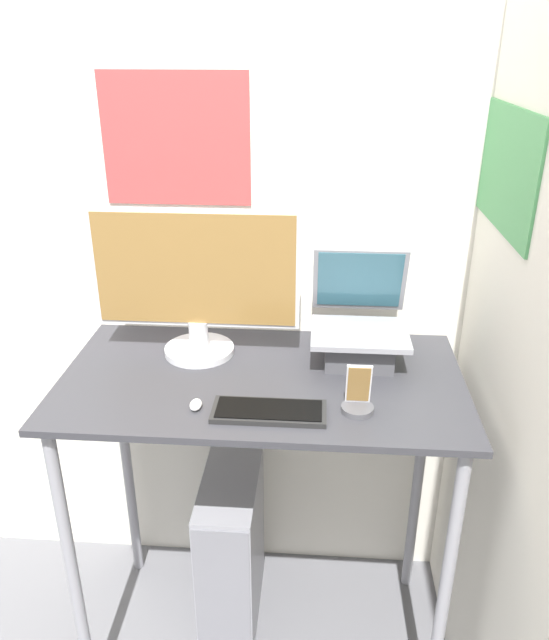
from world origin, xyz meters
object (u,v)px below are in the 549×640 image
laptop (359,334)px  computer_tower (232,548)px  monitor (196,286)px  keyboard (269,411)px  cell_phone (358,399)px  mouse (196,405)px

laptop → computer_tower: (-0.40, -0.03, -0.83)m
monitor → keyboard: size_ratio=2.07×
laptop → cell_phone: laptop is taller
computer_tower → mouse: bearing=-97.1°
monitor → keyboard: monitor is taller
monitor → keyboard: 0.46m
laptop → computer_tower: 0.93m
mouse → computer_tower: 0.81m
keyboard → computer_tower: bearing=119.0°
cell_phone → laptop: bearing=87.2°
mouse → monitor: bearing=98.9°
laptop → computer_tower: size_ratio=0.55×
mouse → cell_phone: bearing=3.1°
laptop → keyboard: size_ratio=1.08×
monitor → keyboard: bearing=-53.4°
laptop → keyboard: laptop is taller
keyboard → mouse: 0.19m
mouse → cell_phone: (0.42, 0.02, 0.02)m
monitor → cell_phone: monitor is taller
computer_tower → laptop: bearing=4.9°
laptop → mouse: bearing=-144.6°
keyboard → mouse: (-0.19, 0.01, 0.00)m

